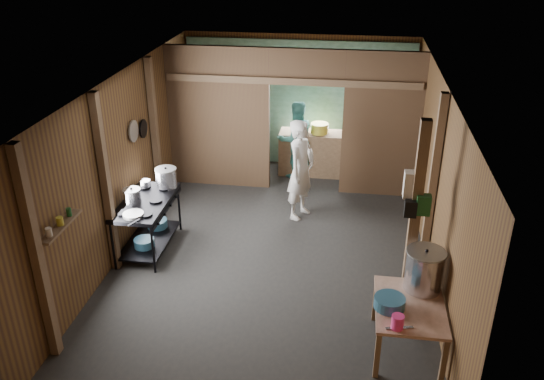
% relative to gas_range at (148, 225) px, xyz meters
% --- Properties ---
extents(floor, '(4.50, 7.00, 0.00)m').
position_rel_gas_range_xyz_m(floor, '(1.88, 0.24, -0.40)').
color(floor, '#262626').
rests_on(floor, ground).
extents(ceiling, '(4.50, 7.00, 0.00)m').
position_rel_gas_range_xyz_m(ceiling, '(1.88, 0.24, 2.20)').
color(ceiling, '#2E2B27').
rests_on(ceiling, ground).
extents(wall_back, '(4.50, 0.00, 2.60)m').
position_rel_gas_range_xyz_m(wall_back, '(1.88, 3.74, 0.90)').
color(wall_back, brown).
rests_on(wall_back, ground).
extents(wall_front, '(4.50, 0.00, 2.60)m').
position_rel_gas_range_xyz_m(wall_front, '(1.88, -3.26, 0.90)').
color(wall_front, brown).
rests_on(wall_front, ground).
extents(wall_left, '(0.00, 7.00, 2.60)m').
position_rel_gas_range_xyz_m(wall_left, '(-0.37, 0.24, 0.90)').
color(wall_left, brown).
rests_on(wall_left, ground).
extents(wall_right, '(0.00, 7.00, 2.60)m').
position_rel_gas_range_xyz_m(wall_right, '(4.13, 0.24, 0.90)').
color(wall_right, brown).
rests_on(wall_right, ground).
extents(partition_left, '(1.85, 0.10, 2.60)m').
position_rel_gas_range_xyz_m(partition_left, '(0.55, 2.44, 0.90)').
color(partition_left, brown).
rests_on(partition_left, floor).
extents(partition_right, '(1.35, 0.10, 2.60)m').
position_rel_gas_range_xyz_m(partition_right, '(3.46, 2.44, 0.90)').
color(partition_right, brown).
rests_on(partition_right, floor).
extents(partition_header, '(1.30, 0.10, 0.60)m').
position_rel_gas_range_xyz_m(partition_header, '(2.13, 2.44, 1.90)').
color(partition_header, brown).
rests_on(partition_header, wall_back).
extents(turquoise_panel, '(4.40, 0.06, 2.50)m').
position_rel_gas_range_xyz_m(turquoise_panel, '(1.88, 3.68, 0.85)').
color(turquoise_panel, '#7CB7B2').
rests_on(turquoise_panel, wall_back).
extents(back_counter, '(1.20, 0.50, 0.85)m').
position_rel_gas_range_xyz_m(back_counter, '(2.18, 3.19, 0.02)').
color(back_counter, brown).
rests_on(back_counter, floor).
extents(wall_clock, '(0.20, 0.03, 0.20)m').
position_rel_gas_range_xyz_m(wall_clock, '(2.13, 3.64, 1.50)').
color(wall_clock, beige).
rests_on(wall_clock, wall_back).
extents(post_left_a, '(0.10, 0.12, 2.60)m').
position_rel_gas_range_xyz_m(post_left_a, '(-0.30, -2.36, 0.90)').
color(post_left_a, brown).
rests_on(post_left_a, floor).
extents(post_left_b, '(0.10, 0.12, 2.60)m').
position_rel_gas_range_xyz_m(post_left_b, '(-0.30, -0.56, 0.90)').
color(post_left_b, brown).
rests_on(post_left_b, floor).
extents(post_left_c, '(0.10, 0.12, 2.60)m').
position_rel_gas_range_xyz_m(post_left_c, '(-0.30, 1.44, 0.90)').
color(post_left_c, brown).
rests_on(post_left_c, floor).
extents(post_right, '(0.10, 0.12, 2.60)m').
position_rel_gas_range_xyz_m(post_right, '(4.06, 0.04, 0.90)').
color(post_right, brown).
rests_on(post_right, floor).
extents(post_free, '(0.12, 0.12, 2.60)m').
position_rel_gas_range_xyz_m(post_free, '(3.73, -1.06, 0.90)').
color(post_free, brown).
rests_on(post_free, floor).
extents(cross_beam, '(4.40, 0.12, 0.12)m').
position_rel_gas_range_xyz_m(cross_beam, '(1.88, 2.39, 1.65)').
color(cross_beam, brown).
rests_on(cross_beam, wall_left).
extents(pan_lid_big, '(0.03, 0.34, 0.34)m').
position_rel_gas_range_xyz_m(pan_lid_big, '(-0.33, 0.64, 1.25)').
color(pan_lid_big, gray).
rests_on(pan_lid_big, wall_left).
extents(pan_lid_small, '(0.03, 0.30, 0.30)m').
position_rel_gas_range_xyz_m(pan_lid_small, '(-0.33, 1.04, 1.15)').
color(pan_lid_small, black).
rests_on(pan_lid_small, wall_left).
extents(wall_shelf, '(0.14, 0.80, 0.03)m').
position_rel_gas_range_xyz_m(wall_shelf, '(-0.27, -1.86, 1.00)').
color(wall_shelf, brown).
rests_on(wall_shelf, wall_left).
extents(jar_white, '(0.07, 0.07, 0.10)m').
position_rel_gas_range_xyz_m(jar_white, '(-0.27, -2.11, 1.06)').
color(jar_white, beige).
rests_on(jar_white, wall_shelf).
extents(jar_yellow, '(0.08, 0.08, 0.10)m').
position_rel_gas_range_xyz_m(jar_yellow, '(-0.27, -1.86, 1.06)').
color(jar_yellow, gold).
rests_on(jar_yellow, wall_shelf).
extents(jar_green, '(0.06, 0.06, 0.10)m').
position_rel_gas_range_xyz_m(jar_green, '(-0.27, -1.64, 1.06)').
color(jar_green, '#174D20').
rests_on(jar_green, wall_shelf).
extents(bag_white, '(0.22, 0.15, 0.32)m').
position_rel_gas_range_xyz_m(bag_white, '(3.68, -0.98, 1.38)').
color(bag_white, beige).
rests_on(bag_white, post_free).
extents(bag_green, '(0.16, 0.12, 0.24)m').
position_rel_gas_range_xyz_m(bag_green, '(3.80, -1.12, 1.20)').
color(bag_green, '#174D20').
rests_on(bag_green, post_free).
extents(bag_black, '(0.14, 0.10, 0.20)m').
position_rel_gas_range_xyz_m(bag_black, '(3.66, -1.14, 1.15)').
color(bag_black, black).
rests_on(bag_black, post_free).
extents(gas_range, '(0.70, 1.37, 0.81)m').
position_rel_gas_range_xyz_m(gas_range, '(0.00, 0.00, 0.00)').
color(gas_range, black).
rests_on(gas_range, floor).
extents(prep_table, '(0.78, 1.07, 0.63)m').
position_rel_gas_range_xyz_m(prep_table, '(3.71, -1.72, -0.09)').
color(prep_table, tan).
rests_on(prep_table, floor).
extents(stove_pot_large, '(0.33, 0.33, 0.33)m').
position_rel_gas_range_xyz_m(stove_pot_large, '(0.17, 0.50, 0.55)').
color(stove_pot_large, '#BBBAC4').
rests_on(stove_pot_large, gas_range).
extents(stove_pot_med, '(0.33, 0.33, 0.23)m').
position_rel_gas_range_xyz_m(stove_pot_med, '(-0.17, -0.06, 0.50)').
color(stove_pot_med, '#BBBAC4').
rests_on(stove_pot_med, gas_range).
extents(stove_saucepan, '(0.22, 0.22, 0.10)m').
position_rel_gas_range_xyz_m(stove_saucepan, '(-0.17, 0.48, 0.46)').
color(stove_saucepan, '#BBBAC4').
rests_on(stove_saucepan, gas_range).
extents(frying_pan, '(0.47, 0.59, 0.07)m').
position_rel_gas_range_xyz_m(frying_pan, '(0.00, -0.48, 0.43)').
color(frying_pan, gray).
rests_on(frying_pan, gas_range).
extents(blue_tub_front, '(0.30, 0.30, 0.12)m').
position_rel_gas_range_xyz_m(blue_tub_front, '(0.00, -0.21, -0.18)').
color(blue_tub_front, '#2B5A76').
rests_on(blue_tub_front, gas_range).
extents(blue_tub_back, '(0.31, 0.31, 0.13)m').
position_rel_gas_range_xyz_m(blue_tub_back, '(0.00, 0.38, -0.18)').
color(blue_tub_back, '#2B5A76').
rests_on(blue_tub_back, gas_range).
extents(stock_pot, '(0.59, 0.59, 0.53)m').
position_rel_gas_range_xyz_m(stock_pot, '(3.87, -1.38, 0.47)').
color(stock_pot, '#BBBAC4').
rests_on(stock_pot, prep_table).
extents(wash_basin, '(0.40, 0.40, 0.13)m').
position_rel_gas_range_xyz_m(wash_basin, '(3.47, -1.80, 0.29)').
color(wash_basin, '#2B5A76').
rests_on(wash_basin, prep_table).
extents(pink_bucket, '(0.15, 0.15, 0.16)m').
position_rel_gas_range_xyz_m(pink_bucket, '(3.54, -2.15, 0.31)').
color(pink_bucket, '#F83489').
rests_on(pink_bucket, prep_table).
extents(knife, '(0.30, 0.10, 0.01)m').
position_rel_gas_range_xyz_m(knife, '(3.57, -2.15, 0.23)').
color(knife, '#BBBAC4').
rests_on(knife, prep_table).
extents(yellow_tub, '(0.34, 0.34, 0.19)m').
position_rel_gas_range_xyz_m(yellow_tub, '(2.34, 3.19, 0.54)').
color(yellow_tub, gold).
rests_on(yellow_tub, back_counter).
extents(cook, '(0.62, 0.73, 1.69)m').
position_rel_gas_range_xyz_m(cook, '(2.16, 1.39, 0.44)').
color(cook, white).
rests_on(cook, floor).
extents(worker_back, '(0.90, 0.82, 1.50)m').
position_rel_gas_range_xyz_m(worker_back, '(1.90, 3.03, 0.35)').
color(worker_back, teal).
rests_on(worker_back, floor).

